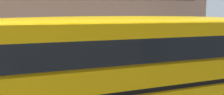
{
  "coord_description": "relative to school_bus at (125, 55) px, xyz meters",
  "views": [
    {
      "loc": [
        -3.19,
        -8.82,
        3.11
      ],
      "look_at": [
        -0.27,
        -0.85,
        1.98
      ],
      "focal_mm": 38.61,
      "sensor_mm": 36.0,
      "label": 1
    }
  ],
  "objects": [
    {
      "name": "lane_centreline",
      "position": [
        0.12,
        1.7,
        -1.84
      ],
      "size": [
        110.0,
        0.16,
        0.01
      ],
      "primitive_type": "cube",
      "color": "silver",
      "rests_on": "ground_plane"
    },
    {
      "name": "school_bus",
      "position": [
        0.0,
        0.0,
        0.0
      ],
      "size": [
        13.92,
        3.31,
        3.09
      ],
      "rotation": [
        0.0,
        0.0,
        3.17
      ],
      "color": "yellow",
      "rests_on": "ground_plane"
    },
    {
      "name": "box_truck",
      "position": [
        10.3,
        6.96,
        -0.3
      ],
      "size": [
        6.11,
        2.63,
        2.82
      ],
      "rotation": [
        0.0,
        0.0,
        -0.04
      ],
      "color": "navy",
      "rests_on": "ground_plane"
    },
    {
      "name": "ground_plane",
      "position": [
        0.12,
        1.7,
        -1.84
      ],
      "size": [
        400.0,
        400.0,
        0.0
      ],
      "primitive_type": "plane",
      "color": "#424244"
    },
    {
      "name": "sidewalk_far",
      "position": [
        0.12,
        9.53,
        -1.83
      ],
      "size": [
        120.0,
        3.0,
        0.01
      ],
      "primitive_type": "cube",
      "color": "gray",
      "rests_on": "ground_plane"
    }
  ]
}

